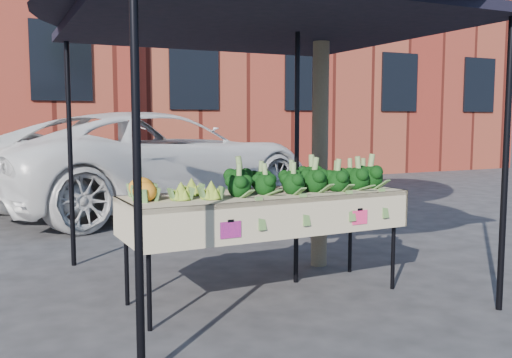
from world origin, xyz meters
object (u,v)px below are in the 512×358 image
Objects in this scene: street_tree at (321,33)px; vehicle at (152,33)px; table at (266,245)px; canopy at (259,136)px.

vehicle is at bearing 96.42° from street_tree.
vehicle reaches higher than table.
vehicle is 1.24× the size of street_tree.
street_tree is (0.97, 0.72, 1.94)m from table.
canopy is at bearing 155.46° from vehicle.
street_tree reaches higher than canopy.
table is 2.28m from street_tree.
canopy is at bearing 74.62° from table.
street_tree is (0.51, -4.55, -0.57)m from vehicle.
canopy is (0.10, 0.35, 0.92)m from table.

